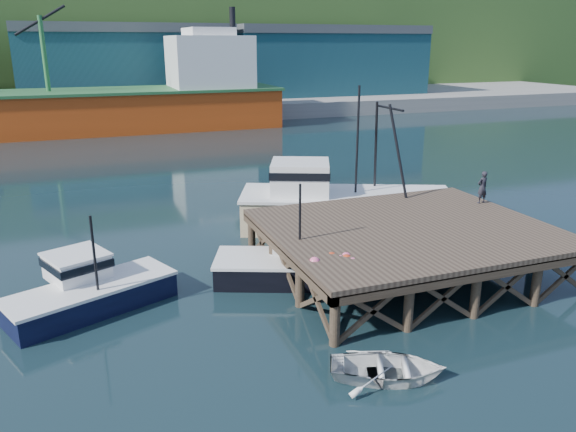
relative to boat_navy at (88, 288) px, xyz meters
name	(u,v)px	position (x,y,z in m)	size (l,w,h in m)	color
ground	(290,289)	(7.82, -1.22, -0.79)	(300.00, 300.00, 0.00)	black
wharf	(410,231)	(13.32, -1.40, 1.16)	(12.00, 10.00, 2.62)	brown
far_quay	(127,102)	(7.82, 68.78, 0.21)	(160.00, 40.00, 2.00)	gray
warehouse_mid	(127,66)	(7.82, 63.78, 5.71)	(28.00, 16.00, 9.00)	#1A4956
warehouse_right	(321,64)	(37.82, 63.78, 5.71)	(30.00, 16.00, 9.00)	#1A4956
cargo_ship	(65,103)	(-0.65, 46.78, 2.53)	(55.50, 10.00, 13.75)	#C14312
hillside	(108,36)	(7.82, 98.78, 10.21)	(220.00, 50.00, 22.00)	#2D511E
boat_navy	(88,288)	(0.00, 0.00, 0.00)	(6.63, 4.65, 3.91)	black
boat_black	(300,260)	(8.65, -0.22, 0.03)	(7.66, 6.37, 4.45)	black
trawler	(343,200)	(13.34, 5.28, 0.79)	(12.13, 8.27, 7.66)	beige
dinghy	(388,368)	(8.29, -8.27, -0.42)	(2.49, 3.49, 0.72)	white
dockworker	(482,187)	(18.72, 0.68, 2.15)	(0.59, 0.39, 1.62)	black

